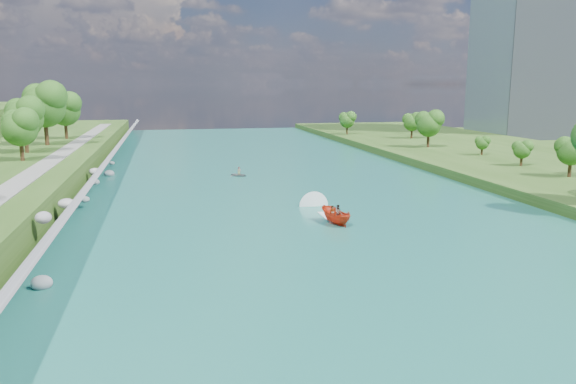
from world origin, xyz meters
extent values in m
plane|color=#2D5119|center=(0.00, 0.00, 0.00)|extent=(260.00, 260.00, 0.00)
cube|color=#1A6560|center=(0.00, 20.00, 0.05)|extent=(55.00, 240.00, 0.10)
cube|color=slate|center=(-25.85, 20.00, 1.80)|extent=(3.54, 236.00, 4.05)
ellipsoid|color=gray|center=(-24.91, -6.24, 0.47)|extent=(1.56, 1.32, 1.15)
ellipsoid|color=gray|center=(-26.52, 3.67, 3.12)|extent=(1.41, 1.53, 1.09)
ellipsoid|color=gray|center=(-26.22, 13.45, 2.34)|extent=(1.72, 1.87, 1.01)
ellipsoid|color=gray|center=(-25.44, 21.21, 1.17)|extent=(1.06, 1.35, 0.74)
ellipsoid|color=gray|center=(-25.44, 31.64, 1.50)|extent=(1.13, 0.99, 0.85)
ellipsoid|color=gray|center=(-26.27, 38.75, 1.87)|extent=(1.88, 1.68, 1.12)
ellipsoid|color=gray|center=(-25.03, 46.14, 0.39)|extent=(1.69, 1.70, 1.19)
ellipsoid|color=gray|center=(-25.43, 56.42, 0.75)|extent=(0.94, 0.91, 0.65)
cube|color=gray|center=(-32.50, 20.00, 3.55)|extent=(3.00, 200.00, 0.10)
cube|color=gray|center=(82.50, 95.00, 30.00)|extent=(22.00, 22.00, 60.00)
ellipsoid|color=#1E4713|center=(-36.67, 41.15, 8.06)|extent=(5.47, 5.47, 9.11)
ellipsoid|color=#1E4713|center=(-38.39, 51.83, 8.92)|extent=(6.51, 6.51, 10.84)
ellipsoid|color=#1E4713|center=(-37.50, 63.73, 10.37)|extent=(8.25, 8.25, 13.74)
ellipsoid|color=#1E4713|center=(-36.03, 75.97, 9.14)|extent=(6.77, 6.77, 11.28)
ellipsoid|color=#1E4713|center=(41.05, 21.79, 5.03)|extent=(4.24, 4.24, 7.06)
ellipsoid|color=#1E4713|center=(41.03, 33.19, 3.99)|extent=(2.98, 2.98, 4.97)
ellipsoid|color=#1E4713|center=(42.51, 47.53, 3.64)|extent=(2.57, 2.57, 4.29)
ellipsoid|color=#1E4713|center=(38.57, 62.03, 6.12)|extent=(5.54, 5.54, 9.24)
ellipsoid|color=#1E4713|center=(43.64, 81.50, 5.24)|extent=(4.49, 4.49, 7.49)
ellipsoid|color=#1E4713|center=(31.57, 95.77, 5.07)|extent=(4.28, 4.28, 7.14)
imported|color=red|center=(1.53, 7.68, 1.01)|extent=(2.92, 5.03, 1.83)
imported|color=#66605B|center=(1.13, 7.28, 1.30)|extent=(0.63, 0.43, 1.71)
imported|color=#66605B|center=(2.03, 8.18, 1.23)|extent=(0.87, 0.75, 1.55)
cube|color=white|center=(1.53, 10.68, 0.13)|extent=(0.90, 5.00, 0.06)
imported|color=gray|center=(-4.47, 41.06, 0.40)|extent=(3.43, 3.47, 0.59)
imported|color=#66605B|center=(-4.47, 41.06, 0.97)|extent=(0.65, 0.46, 1.24)
camera|label=1|loc=(-15.58, -47.83, 14.64)|focal=35.00mm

